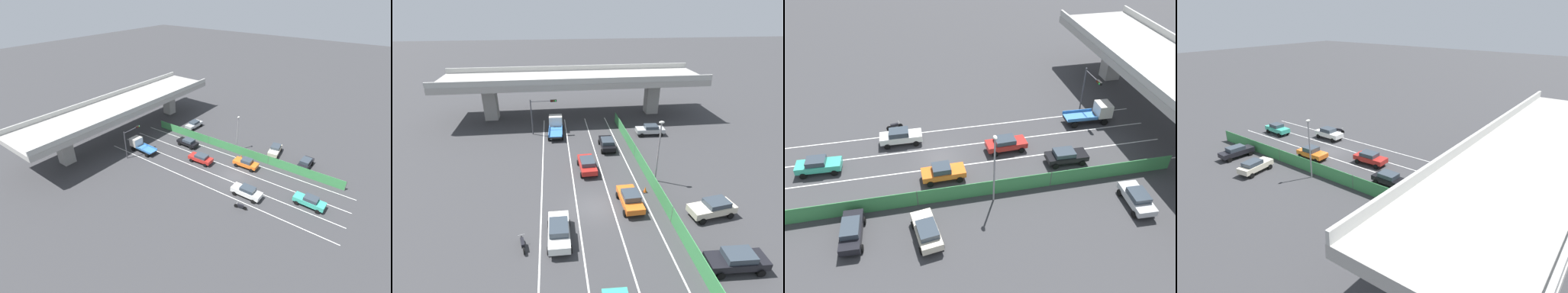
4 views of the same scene
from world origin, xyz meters
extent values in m
plane|color=#38383A|center=(0.00, 0.00, 0.00)|extent=(300.00, 300.00, 0.00)
cube|color=silver|center=(-5.29, 3.42, 0.00)|extent=(0.14, 42.84, 0.01)
cube|color=silver|center=(-1.76, 3.42, 0.00)|extent=(0.14, 42.84, 0.01)
cube|color=silver|center=(1.76, 3.42, 0.00)|extent=(0.14, 42.84, 0.01)
cube|color=silver|center=(5.29, 3.42, 0.00)|extent=(0.14, 42.84, 0.01)
cube|color=#B2B2AD|center=(0.00, 21.65, 7.42)|extent=(44.56, 0.30, 0.90)
cube|color=#A09E99|center=(-14.26, 26.84, 3.01)|extent=(2.17, 2.17, 6.01)
cube|color=#3D8E4C|center=(6.75, 3.42, 0.83)|extent=(0.06, 38.84, 1.67)
cylinder|color=#4C514C|center=(6.75, -3.05, 0.83)|extent=(0.10, 0.10, 1.67)
cylinder|color=#4C514C|center=(6.75, 9.89, 0.83)|extent=(0.10, 0.10, 1.67)
cylinder|color=#4C514C|center=(6.75, 22.84, 0.83)|extent=(0.10, 0.10, 1.67)
cube|color=red|center=(0.09, 7.19, 0.79)|extent=(2.00, 4.49, 0.62)
cube|color=#333D47|center=(0.10, 7.02, 1.34)|extent=(1.69, 2.26, 0.49)
cylinder|color=black|center=(-0.88, 8.66, 0.32)|extent=(0.25, 0.65, 0.64)
cylinder|color=black|center=(0.94, 8.73, 0.32)|extent=(0.25, 0.65, 0.64)
cylinder|color=black|center=(-0.76, 5.66, 0.32)|extent=(0.25, 0.65, 0.64)
cylinder|color=black|center=(1.06, 5.73, 0.32)|extent=(0.25, 0.65, 0.64)
cube|color=black|center=(3.55, 12.84, 0.76)|extent=(1.89, 4.39, 0.55)
cube|color=#333D47|center=(3.54, 12.53, 1.27)|extent=(1.62, 2.15, 0.48)
cylinder|color=black|center=(2.68, 14.34, 0.32)|extent=(0.23, 0.64, 0.64)
cylinder|color=black|center=(4.47, 14.30, 0.32)|extent=(0.23, 0.64, 0.64)
cylinder|color=black|center=(2.62, 11.38, 0.32)|extent=(0.23, 0.64, 0.64)
cylinder|color=black|center=(4.41, 11.34, 0.32)|extent=(0.23, 0.64, 0.64)
cube|color=teal|center=(-0.23, -12.47, 0.81)|extent=(1.91, 4.53, 0.66)
cube|color=#333D47|center=(-0.24, -12.64, 1.40)|extent=(1.60, 1.96, 0.52)
cylinder|color=black|center=(-1.04, -10.92, 0.32)|extent=(0.24, 0.65, 0.64)
cylinder|color=black|center=(0.70, -10.99, 0.32)|extent=(0.24, 0.65, 0.64)
cylinder|color=black|center=(-1.16, -13.96, 0.32)|extent=(0.24, 0.65, 0.64)
cylinder|color=black|center=(0.58, -14.03, 0.32)|extent=(0.24, 0.65, 0.64)
cube|color=orange|center=(3.51, -0.20, 0.78)|extent=(1.94, 4.37, 0.60)
cube|color=#333D47|center=(3.52, -0.38, 1.37)|extent=(1.65, 1.83, 0.58)
cylinder|color=black|center=(2.56, 1.24, 0.32)|extent=(0.24, 0.65, 0.64)
cylinder|color=black|center=(4.38, 1.29, 0.32)|extent=(0.24, 0.65, 0.64)
cylinder|color=black|center=(2.64, -1.70, 0.32)|extent=(0.24, 0.65, 0.64)
cylinder|color=black|center=(4.46, -1.65, 0.32)|extent=(0.24, 0.65, 0.64)
cube|color=white|center=(-3.66, -4.03, 0.83)|extent=(1.85, 4.67, 0.70)
cube|color=#333D47|center=(-3.66, -4.20, 1.45)|extent=(1.61, 2.15, 0.55)
cylinder|color=black|center=(-4.53, -2.44, 0.32)|extent=(0.23, 0.64, 0.64)
cylinder|color=black|center=(-2.74, -2.46, 0.32)|extent=(0.23, 0.64, 0.64)
cylinder|color=black|center=(-4.57, -5.60, 0.32)|extent=(0.23, 0.64, 0.64)
cylinder|color=black|center=(-2.78, -5.62, 0.32)|extent=(0.23, 0.64, 0.64)
cube|color=black|center=(-3.41, 18.30, 0.73)|extent=(1.83, 5.64, 0.25)
cube|color=beige|center=(-3.34, 20.25, 1.64)|extent=(2.08, 1.75, 1.58)
cube|color=#3875BC|center=(-3.45, 17.39, 0.90)|extent=(2.16, 3.83, 0.10)
cube|color=#3875BC|center=(-4.42, 17.42, 1.08)|extent=(0.22, 3.76, 0.37)
cube|color=#3875BC|center=(-2.48, 17.35, 1.08)|extent=(0.22, 3.76, 0.37)
cylinder|color=black|center=(-4.35, 20.24, 0.40)|extent=(0.29, 0.81, 0.80)
cylinder|color=black|center=(-2.33, 20.16, 0.40)|extent=(0.29, 0.81, 0.80)
cylinder|color=black|center=(-4.50, 16.44, 0.40)|extent=(0.29, 0.81, 0.80)
cylinder|color=black|center=(-2.48, 16.36, 0.40)|extent=(0.29, 0.81, 0.80)
cylinder|color=black|center=(-6.83, -4.02, 0.30)|extent=(0.22, 0.61, 0.60)
cylinder|color=black|center=(-6.55, -5.34, 0.30)|extent=(0.22, 0.61, 0.60)
cube|color=black|center=(-6.69, -4.68, 0.58)|extent=(0.46, 0.96, 0.36)
cylinder|color=#B2B2B2|center=(-6.81, -4.13, 0.92)|extent=(0.59, 0.15, 0.03)
cube|color=black|center=(9.57, -8.77, 0.79)|extent=(4.64, 1.88, 0.63)
cube|color=#333D47|center=(9.67, -8.78, 1.36)|extent=(2.30, 1.59, 0.50)
cylinder|color=black|center=(7.98, -9.56, 0.32)|extent=(0.65, 0.25, 0.64)
cylinder|color=black|center=(8.05, -7.86, 0.32)|extent=(0.65, 0.25, 0.64)
cylinder|color=black|center=(11.09, -9.69, 0.32)|extent=(0.65, 0.25, 0.64)
cylinder|color=black|center=(11.16, -7.99, 0.32)|extent=(0.65, 0.25, 0.64)
cube|color=beige|center=(10.82, -2.62, 0.82)|extent=(4.62, 2.42, 0.68)
cube|color=#333D47|center=(11.26, -2.56, 1.40)|extent=(2.39, 1.88, 0.49)
cylinder|color=black|center=(9.47, -3.73, 0.32)|extent=(0.67, 0.31, 0.64)
cylinder|color=black|center=(9.21, -1.96, 0.32)|extent=(0.67, 0.31, 0.64)
cylinder|color=black|center=(12.44, -3.28, 0.32)|extent=(0.67, 0.31, 0.64)
cylinder|color=black|center=(12.17, -1.51, 0.32)|extent=(0.67, 0.31, 0.64)
cube|color=#B2B5B7|center=(10.94, 16.70, 0.79)|extent=(4.35, 2.01, 0.62)
cube|color=#333D47|center=(11.07, 16.69, 1.34)|extent=(2.04, 1.69, 0.47)
cylinder|color=black|center=(9.45, 15.86, 0.32)|extent=(0.65, 0.25, 0.64)
cylinder|color=black|center=(9.53, 17.67, 0.32)|extent=(0.65, 0.25, 0.64)
cylinder|color=black|center=(12.35, 15.73, 0.32)|extent=(0.65, 0.25, 0.64)
cylinder|color=black|center=(12.44, 17.54, 0.32)|extent=(0.65, 0.25, 0.64)
cylinder|color=#47474C|center=(-6.93, 19.08, 2.76)|extent=(0.18, 0.18, 5.52)
cylinder|color=#47474C|center=(-5.03, 19.12, 5.22)|extent=(3.79, 0.21, 0.12)
cube|color=black|center=(-3.52, 19.16, 5.22)|extent=(0.97, 0.30, 0.32)
sphere|color=#390706|center=(-3.82, 18.99, 5.22)|extent=(0.20, 0.20, 0.20)
sphere|color=#3B2806|center=(-3.52, 19.00, 5.22)|extent=(0.20, 0.20, 0.20)
sphere|color=green|center=(-3.22, 19.01, 5.22)|extent=(0.20, 0.20, 0.20)
cylinder|color=gray|center=(7.55, 3.97, 3.49)|extent=(0.16, 0.16, 6.98)
ellipsoid|color=silver|center=(7.55, 3.97, 7.16)|extent=(0.60, 0.36, 0.28)
cone|color=orange|center=(5.74, 1.88, 0.35)|extent=(0.36, 0.36, 0.69)
cube|color=black|center=(5.74, 1.88, 0.01)|extent=(0.47, 0.47, 0.03)
camera|label=1|loc=(-35.87, -17.90, 28.37)|focal=26.11mm
camera|label=2|loc=(-3.55, -23.48, 18.37)|focal=27.07mm
camera|label=3|loc=(33.80, -2.95, 25.88)|focal=36.17mm
camera|label=4|loc=(33.08, 33.08, 18.72)|focal=31.89mm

